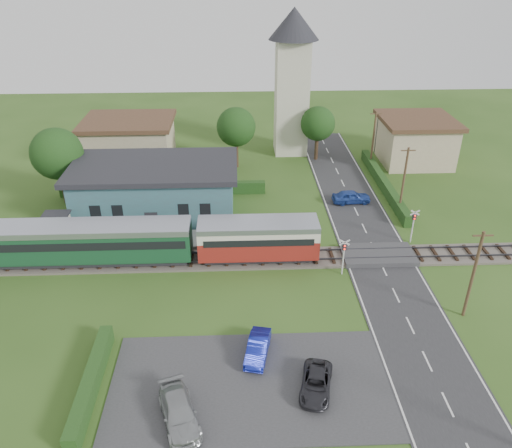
{
  "coord_description": "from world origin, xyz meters",
  "views": [
    {
      "loc": [
        -2.03,
        -33.89,
        23.3
      ],
      "look_at": [
        -0.45,
        4.0,
        2.41
      ],
      "focal_mm": 35.0,
      "sensor_mm": 36.0,
      "label": 1
    }
  ],
  "objects_px": {
    "car_park_silver": "(179,412)",
    "pedestrian_near": "(237,227)",
    "station_building": "(156,189)",
    "house_west": "(130,141)",
    "crossing_signal_near": "(344,252)",
    "car_park_dark": "(316,383)",
    "train": "(55,242)",
    "church_tower": "(292,72)",
    "equipment_hut": "(57,228)",
    "crossing_signal_far": "(414,221)",
    "car_park_blue": "(258,348)",
    "pedestrian_far": "(65,231)",
    "car_on_road": "(351,197)",
    "house_east": "(415,140)"
  },
  "relations": [
    {
      "from": "crossing_signal_far",
      "to": "car_park_silver",
      "type": "height_order",
      "value": "crossing_signal_far"
    },
    {
      "from": "crossing_signal_near",
      "to": "crossing_signal_far",
      "type": "relative_size",
      "value": 1.0
    },
    {
      "from": "station_building",
      "to": "house_west",
      "type": "relative_size",
      "value": 1.48
    },
    {
      "from": "house_east",
      "to": "pedestrian_far",
      "type": "height_order",
      "value": "house_east"
    },
    {
      "from": "crossing_signal_far",
      "to": "car_park_silver",
      "type": "relative_size",
      "value": 0.73
    },
    {
      "from": "car_on_road",
      "to": "house_east",
      "type": "bearing_deg",
      "value": -44.86
    },
    {
      "from": "station_building",
      "to": "pedestrian_near",
      "type": "distance_m",
      "value": 9.73
    },
    {
      "from": "crossing_signal_far",
      "to": "house_west",
      "type": "bearing_deg",
      "value": 144.23
    },
    {
      "from": "car_park_dark",
      "to": "pedestrian_near",
      "type": "xyz_separation_m",
      "value": [
        -4.56,
        18.05,
        0.77
      ]
    },
    {
      "from": "station_building",
      "to": "car_park_dark",
      "type": "distance_m",
      "value": 26.76
    },
    {
      "from": "station_building",
      "to": "train",
      "type": "bearing_deg",
      "value": -128.41
    },
    {
      "from": "crossing_signal_far",
      "to": "car_park_dark",
      "type": "xyz_separation_m",
      "value": [
        -11.15,
        -16.99,
        -1.53
      ]
    },
    {
      "from": "station_building",
      "to": "house_west",
      "type": "distance_m",
      "value": 14.87
    },
    {
      "from": "crossing_signal_far",
      "to": "station_building",
      "type": "bearing_deg",
      "value": 164.37
    },
    {
      "from": "crossing_signal_far",
      "to": "car_park_blue",
      "type": "bearing_deg",
      "value": -136.22
    },
    {
      "from": "car_park_blue",
      "to": "pedestrian_near",
      "type": "height_order",
      "value": "pedestrian_near"
    },
    {
      "from": "house_west",
      "to": "crossing_signal_far",
      "type": "bearing_deg",
      "value": -35.77
    },
    {
      "from": "car_park_silver",
      "to": "car_park_dark",
      "type": "xyz_separation_m",
      "value": [
        7.97,
        1.9,
        -0.12
      ]
    },
    {
      "from": "equipment_hut",
      "to": "pedestrian_far",
      "type": "height_order",
      "value": "equipment_hut"
    },
    {
      "from": "car_park_dark",
      "to": "pedestrian_near",
      "type": "bearing_deg",
      "value": 117.76
    },
    {
      "from": "station_building",
      "to": "car_park_silver",
      "type": "relative_size",
      "value": 3.57
    },
    {
      "from": "house_east",
      "to": "car_park_dark",
      "type": "xyz_separation_m",
      "value": [
        -17.55,
        -36.6,
        -2.19
      ]
    },
    {
      "from": "train",
      "to": "house_west",
      "type": "height_order",
      "value": "house_west"
    },
    {
      "from": "train",
      "to": "car_park_silver",
      "type": "height_order",
      "value": "train"
    },
    {
      "from": "car_park_dark",
      "to": "crossing_signal_near",
      "type": "bearing_deg",
      "value": 85.64
    },
    {
      "from": "house_east",
      "to": "church_tower",
      "type": "bearing_deg",
      "value": 165.07
    },
    {
      "from": "station_building",
      "to": "car_on_road",
      "type": "xyz_separation_m",
      "value": [
        19.86,
        1.54,
        -1.97
      ]
    },
    {
      "from": "crossing_signal_far",
      "to": "pedestrian_near",
      "type": "bearing_deg",
      "value": 176.13
    },
    {
      "from": "church_tower",
      "to": "crossing_signal_far",
      "type": "bearing_deg",
      "value": -69.98
    },
    {
      "from": "crossing_signal_far",
      "to": "car_park_silver",
      "type": "distance_m",
      "value": 26.92
    },
    {
      "from": "equipment_hut",
      "to": "car_park_silver",
      "type": "distance_m",
      "value": 23.34
    },
    {
      "from": "car_park_silver",
      "to": "pedestrian_near",
      "type": "distance_m",
      "value": 20.26
    },
    {
      "from": "church_tower",
      "to": "crossing_signal_far",
      "type": "xyz_separation_m",
      "value": [
        8.6,
        -23.61,
        -8.08
      ]
    },
    {
      "from": "car_park_blue",
      "to": "car_park_silver",
      "type": "distance_m",
      "value": 6.81
    },
    {
      "from": "station_building",
      "to": "pedestrian_near",
      "type": "relative_size",
      "value": 8.59
    },
    {
      "from": "train",
      "to": "church_tower",
      "type": "distance_m",
      "value": 35.08
    },
    {
      "from": "train",
      "to": "church_tower",
      "type": "height_order",
      "value": "church_tower"
    },
    {
      "from": "car_on_road",
      "to": "car_park_dark",
      "type": "bearing_deg",
      "value": 160.18
    },
    {
      "from": "pedestrian_near",
      "to": "pedestrian_far",
      "type": "distance_m",
      "value": 15.44
    },
    {
      "from": "station_building",
      "to": "crossing_signal_far",
      "type": "height_order",
      "value": "station_building"
    },
    {
      "from": "church_tower",
      "to": "equipment_hut",
      "type": "bearing_deg",
      "value": -135.25
    },
    {
      "from": "crossing_signal_near",
      "to": "car_park_dark",
      "type": "bearing_deg",
      "value": -107.96
    },
    {
      "from": "train",
      "to": "car_on_road",
      "type": "relative_size",
      "value": 10.94
    },
    {
      "from": "church_tower",
      "to": "pedestrian_near",
      "type": "height_order",
      "value": "church_tower"
    },
    {
      "from": "church_tower",
      "to": "pedestrian_near",
      "type": "relative_size",
      "value": 9.44
    },
    {
      "from": "crossing_signal_near",
      "to": "pedestrian_near",
      "type": "bearing_deg",
      "value": 145.43
    },
    {
      "from": "crossing_signal_near",
      "to": "car_park_dark",
      "type": "height_order",
      "value": "crossing_signal_near"
    },
    {
      "from": "equipment_hut",
      "to": "car_park_dark",
      "type": "distance_m",
      "value": 27.13
    },
    {
      "from": "crossing_signal_near",
      "to": "pedestrian_far",
      "type": "distance_m",
      "value": 24.69
    },
    {
      "from": "train",
      "to": "car_park_silver",
      "type": "distance_m",
      "value": 20.23
    }
  ]
}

